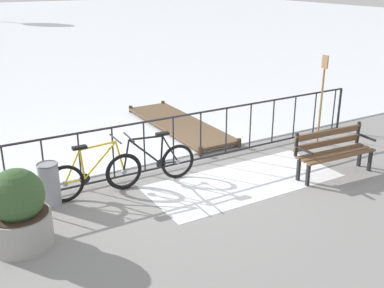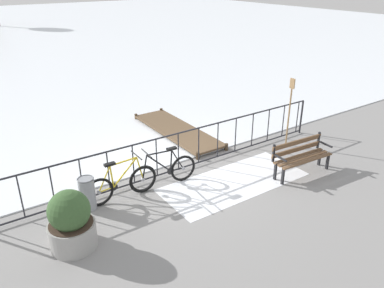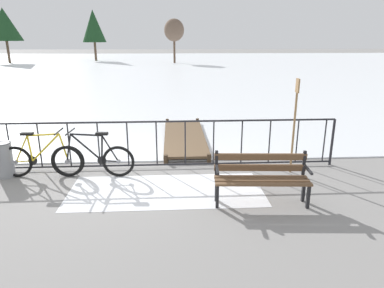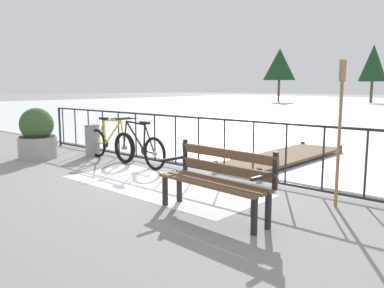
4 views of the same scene
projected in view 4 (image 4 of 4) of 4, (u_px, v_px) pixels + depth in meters
name	position (u px, v px, depth m)	size (l,w,h in m)	color
ground_plane	(176.00, 168.00, 7.99)	(160.00, 160.00, 0.00)	gray
snow_patch	(161.00, 185.00, 6.56)	(3.61, 1.54, 0.01)	white
railing_fence	(176.00, 141.00, 7.91)	(9.06, 0.06, 1.07)	#232328
bicycle_near_railing	(110.00, 144.00, 8.82)	(1.71, 0.52, 0.97)	black
bicycle_second	(138.00, 149.00, 8.09)	(1.71, 0.52, 0.97)	black
park_bench	(218.00, 176.00, 5.00)	(1.63, 0.58, 0.89)	brown
planter_with_shrub	(37.00, 135.00, 9.03)	(0.86, 0.86, 1.16)	#9E9B96
trash_bin	(92.00, 140.00, 9.36)	(0.35, 0.35, 0.73)	gray
oar_upright	(340.00, 124.00, 5.24)	(0.04, 0.16, 1.98)	#937047
wooden_dock	(285.00, 156.00, 8.68)	(1.10, 3.75, 0.20)	brown
tree_far_west	(280.00, 64.00, 43.16)	(3.52, 3.52, 5.79)	brown
tree_centre	(373.00, 63.00, 39.89)	(2.76, 2.76, 5.88)	brown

